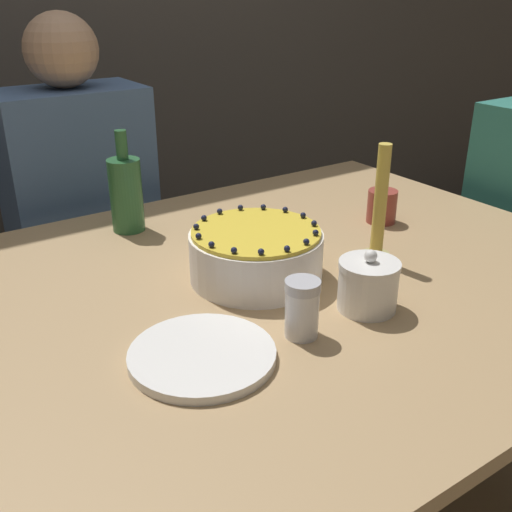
% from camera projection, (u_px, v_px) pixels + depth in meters
% --- Properties ---
extents(dining_table, '(1.63, 1.15, 0.72)m').
position_uv_depth(dining_table, '(246.00, 324.00, 1.23)').
color(dining_table, tan).
rests_on(dining_table, ground_plane).
extents(cake, '(0.27, 0.27, 0.12)m').
position_uv_depth(cake, '(256.00, 254.00, 1.21)').
color(cake, white).
rests_on(cake, dining_table).
extents(sugar_bowl, '(0.11, 0.11, 0.12)m').
position_uv_depth(sugar_bowl, '(368.00, 285.00, 1.10)').
color(sugar_bowl, white).
rests_on(sugar_bowl, dining_table).
extents(sugar_shaker, '(0.06, 0.06, 0.10)m').
position_uv_depth(sugar_shaker, '(302.00, 308.00, 1.01)').
color(sugar_shaker, white).
rests_on(sugar_shaker, dining_table).
extents(plate_stack, '(0.24, 0.24, 0.02)m').
position_uv_depth(plate_stack, '(202.00, 355.00, 0.96)').
color(plate_stack, white).
rests_on(plate_stack, dining_table).
extents(candle, '(0.06, 0.06, 0.26)m').
position_uv_depth(candle, '(379.00, 216.00, 1.26)').
color(candle, tan).
rests_on(candle, dining_table).
extents(bottle, '(0.08, 0.08, 0.25)m').
position_uv_depth(bottle, '(126.00, 193.00, 1.43)').
color(bottle, '#2D6638').
rests_on(bottle, dining_table).
extents(cup, '(0.07, 0.07, 0.08)m').
position_uv_depth(cup, '(382.00, 206.00, 1.50)').
color(cup, '#993D33').
rests_on(cup, dining_table).
extents(person_man_blue_shirt, '(0.40, 0.34, 1.21)m').
position_uv_depth(person_man_blue_shirt, '(87.00, 253.00, 1.82)').
color(person_man_blue_shirt, '#595960').
rests_on(person_man_blue_shirt, ground_plane).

